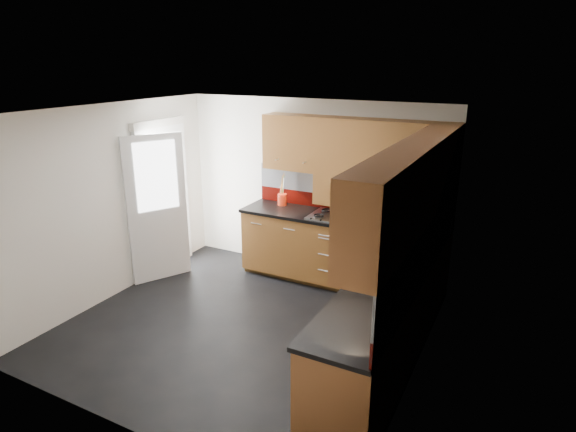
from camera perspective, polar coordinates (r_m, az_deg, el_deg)
The scene contains 14 objects.
room at distance 5.03m, azimuth -5.60°, elevation 1.98°, with size 4.00×3.80×2.64m.
base_cabinets at distance 5.58m, azimuth 8.18°, elevation -8.14°, with size 2.70×3.20×0.95m.
countertop at distance 5.38m, azimuth 8.23°, elevation -3.56°, with size 2.72×3.22×0.04m.
backsplash at distance 5.42m, azimuth 11.38°, elevation -0.30°, with size 2.70×3.20×0.54m.
upper_cabinets at distance 5.13m, azimuth 10.84°, elevation 5.99°, with size 2.50×3.20×0.72m.
extractor_hood at distance 6.29m, azimuth 6.05°, elevation 3.21°, with size 0.60×0.33×0.40m, color brown.
glass_cabinet at distance 5.29m, azimuth 16.77°, elevation 6.19°, with size 0.32×0.80×0.66m.
back_door at distance 6.78m, azimuth -14.75°, elevation 1.63°, with size 0.42×1.19×2.04m.
gas_hob at distance 6.24m, azimuth 5.39°, elevation -0.02°, with size 0.60×0.53×0.05m.
utensil_pot at distance 6.71m, azimuth -0.69°, elevation 2.13°, with size 0.13×0.13×0.46m.
toaster at distance 5.95m, azimuth 17.34°, elevation -0.87°, with size 0.32×0.27×0.20m.
food_processor at distance 5.35m, azimuth 15.06°, elevation -2.18°, with size 0.20×0.20×0.33m.
paper_towel at distance 5.10m, azimuth 14.34°, elevation -3.45°, with size 0.12×0.12×0.25m, color white.
orange_cloth at distance 5.10m, azimuth 13.65°, elevation -4.82°, with size 0.13×0.11×0.01m, color #D35917.
Camera 1 is at (2.65, -4.04, 2.89)m, focal length 30.00 mm.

